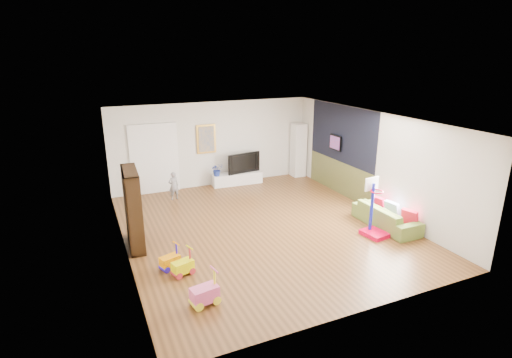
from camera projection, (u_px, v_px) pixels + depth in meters
name	position (u px, v px, depth m)	size (l,w,h in m)	color
floor	(263.00, 227.00, 9.94)	(6.50, 7.50, 0.00)	brown
ceiling	(263.00, 119.00, 9.12)	(6.50, 7.50, 0.00)	white
wall_back	(214.00, 144.00, 12.79)	(6.50, 0.00, 2.70)	beige
wall_front	(363.00, 240.00, 6.26)	(6.50, 0.00, 2.70)	white
wall_left	(121.00, 194.00, 8.27)	(0.00, 7.50, 2.70)	white
wall_right	(372.00, 161.00, 10.79)	(0.00, 7.50, 2.70)	white
navy_accent	(342.00, 134.00, 11.85)	(0.01, 3.20, 1.70)	black
olive_wainscot	(339.00, 177.00, 12.26)	(0.01, 3.20, 1.00)	brown
doorway	(155.00, 160.00, 12.11)	(1.45, 0.06, 2.10)	white
painting_back	(206.00, 139.00, 12.60)	(0.62, 0.06, 0.92)	gold
artwork_right	(335.00, 143.00, 12.09)	(0.04, 0.56, 0.46)	#7F3F8C
media_console	(237.00, 179.00, 13.15)	(1.65, 0.41, 0.39)	silver
tall_cabinet	(298.00, 150.00, 13.84)	(0.43, 0.43, 1.85)	white
bookshelf	(133.00, 209.00, 8.75)	(0.32, 1.21, 1.77)	black
sofa	(386.00, 216.00, 9.92)	(1.83, 0.72, 0.54)	olive
basketball_hoop	(377.00, 208.00, 9.27)	(0.48, 0.59, 1.41)	red
ride_on_yellow	(182.00, 262.00, 7.75)	(0.41, 0.25, 0.54)	#D5DA00
ride_on_orange	(170.00, 257.00, 7.97)	(0.39, 0.24, 0.52)	orange
ride_on_pink	(204.00, 288.00, 6.81)	(0.47, 0.29, 0.63)	#E45395
child	(174.00, 186.00, 11.71)	(0.31, 0.20, 0.84)	gray
tv	(242.00, 162.00, 13.09)	(1.16, 0.15, 0.67)	black
vase_plant	(217.00, 170.00, 12.72)	(0.37, 0.32, 0.42)	navy
pillow_left	(410.00, 217.00, 9.47)	(0.10, 0.39, 0.39)	red
pillow_center	(392.00, 209.00, 9.98)	(0.10, 0.39, 0.39)	white
pillow_right	(379.00, 203.00, 10.37)	(0.09, 0.34, 0.34)	#B80B31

